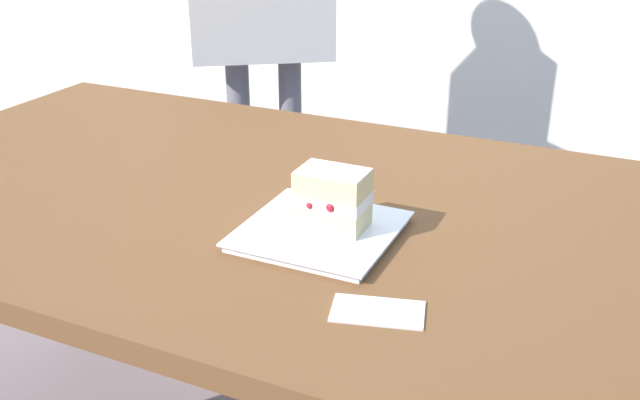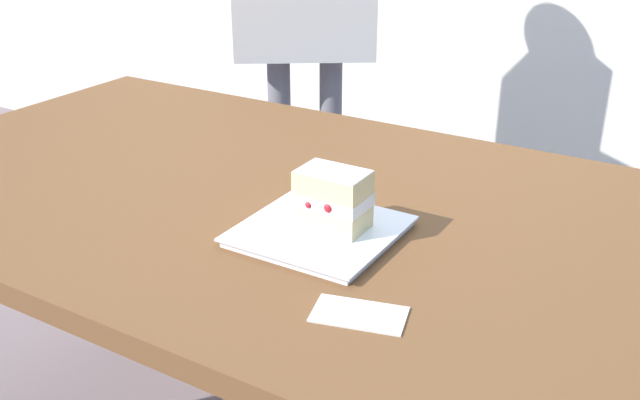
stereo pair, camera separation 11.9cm
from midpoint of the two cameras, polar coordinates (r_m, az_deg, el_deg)
The scene contains 5 objects.
patio_table at distance 1.44m, azimuth -8.24°, elevation -2.67°, with size 1.62×0.97×0.77m.
dessert_plate at distance 1.21m, azimuth -2.81°, elevation -2.53°, with size 0.25×0.25×0.02m.
cake_slice at distance 1.19m, azimuth -1.87°, elevation 0.06°, with size 0.12×0.09×0.10m.
dessert_fork at distance 1.40m, azimuth -1.41°, elevation 1.10°, with size 0.11×0.15×0.01m.
paper_napkin at distance 1.01m, azimuth 1.15°, elevation -8.78°, with size 0.14×0.10×0.00m.
Camera 1 is at (-0.67, 1.09, 1.33)m, focal length 41.07 mm.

